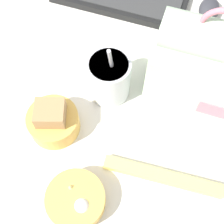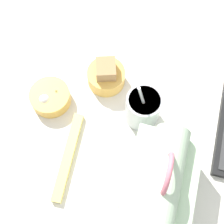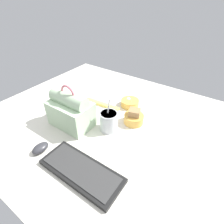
{
  "view_description": "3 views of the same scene",
  "coord_description": "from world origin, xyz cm",
  "views": [
    {
      "loc": [
        11.83,
        -26.34,
        59.98
      ],
      "look_at": [
        3.57,
        -1.46,
        7.0
      ],
      "focal_mm": 50.0,
      "sensor_mm": 36.0,
      "label": 1
    },
    {
      "loc": [
        32.3,
        6.32,
        77.43
      ],
      "look_at": [
        3.57,
        -1.46,
        7.0
      ],
      "focal_mm": 50.0,
      "sensor_mm": 36.0,
      "label": 2
    },
    {
      "loc": [
        -37.98,
        58.5,
        60.37
      ],
      "look_at": [
        3.57,
        -1.46,
        7.0
      ],
      "focal_mm": 28.0,
      "sensor_mm": 36.0,
      "label": 3
    }
  ],
  "objects": [
    {
      "name": "chopstick_case",
      "position": [
        16.07,
        -9.23,
        2.8
      ],
      "size": [
        22.46,
        3.72,
        1.6
      ],
      "color": "#EFD666",
      "rests_on": "desk_surface"
    },
    {
      "name": "bento_bowl_snacks",
      "position": [
        2.48,
        -18.42,
        4.06
      ],
      "size": [
        10.46,
        10.46,
        4.68
      ],
      "color": "#EAB24C",
      "rests_on": "desk_surface"
    },
    {
      "name": "bento_bowl_sandwich",
      "position": [
        -7.0,
        -5.93,
        5.01
      ],
      "size": [
        10.06,
        10.06,
        8.08
      ],
      "color": "#EAB24C",
      "rests_on": "desk_surface"
    },
    {
      "name": "computer_mouse",
      "position": [
        16.6,
        33.87,
        3.6
      ],
      "size": [
        4.91,
        7.54,
        3.2
      ],
      "color": "#333338",
      "rests_on": "desk_surface"
    },
    {
      "name": "lunch_bag",
      "position": [
        18.21,
        12.93,
        10.36
      ],
      "size": [
        21.04,
        14.37,
        22.29
      ],
      "color": "#B7D6AD",
      "rests_on": "desk_surface"
    },
    {
      "name": "desk_surface",
      "position": [
        0.0,
        0.0,
        1.0
      ],
      "size": [
        140.0,
        110.0,
        2.0
      ],
      "color": "silver",
      "rests_on": "ground"
    },
    {
      "name": "soup_cup",
      "position": [
        0.58,
        5.62,
        7.13
      ],
      "size": [
        8.62,
        8.62,
        16.34
      ],
      "color": "silver",
      "rests_on": "desk_surface"
    }
  ]
}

